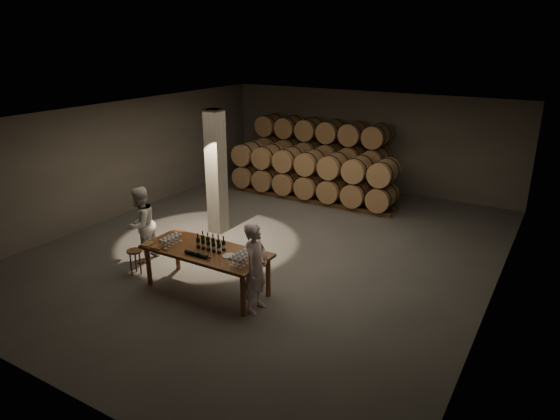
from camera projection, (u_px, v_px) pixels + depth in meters
The scene contains 15 objects.
room at pixel (216, 172), 12.68m from camera, with size 12.00×12.00×12.00m.
tasting_table at pixel (206, 254), 9.89m from camera, with size 2.60×1.10×0.90m.
barrel_stack_back at pixel (320, 152), 16.63m from camera, with size 4.70×0.95×2.31m.
barrel_stack_front at pixel (311, 174), 15.44m from camera, with size 5.48×0.95×1.57m.
bottle_cluster at pixel (211, 244), 9.83m from camera, with size 0.60×0.23×0.31m.
lying_bottles at pixel (197, 254), 9.54m from camera, with size 0.62×0.08×0.08m.
glass_cluster_left at pixel (171, 238), 10.07m from camera, with size 0.20×0.53×0.18m.
glass_cluster_right at pixel (242, 256), 9.26m from camera, with size 0.30×0.52×0.17m.
plate at pixel (229, 256), 9.55m from camera, with size 0.28×0.28×0.02m, color silver.
notebook_near at pixel (157, 247), 9.93m from camera, with size 0.22×0.18×0.03m, color #926135.
notebook_corner at pixel (148, 244), 10.09m from camera, with size 0.19×0.25×0.02m, color #926135.
pen at pixel (165, 250), 9.81m from camera, with size 0.01×0.01×0.14m, color black.
stool at pixel (135, 255), 10.70m from camera, with size 0.33×0.33×0.55m.
person_man at pixel (256, 268), 9.14m from camera, with size 0.63×0.42×1.74m, color #F5D5DD.
person_woman at pixel (141, 224), 11.23m from camera, with size 0.85×0.66×1.74m, color white.
Camera 1 is at (5.91, -9.49, 4.91)m, focal length 32.00 mm.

